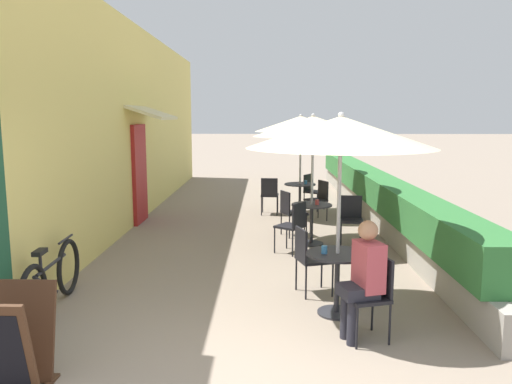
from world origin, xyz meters
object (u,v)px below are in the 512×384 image
patio_table_far (300,193)px  patio_umbrella_far (301,124)px  cafe_chair_near_right (309,255)px  cafe_chair_far_left (312,189)px  cafe_chair_near_left (373,291)px  cafe_chair_mid_right (294,223)px  coffee_cup_far (306,182)px  bicycle_leaning (52,280)px  patio_table_mid (312,216)px  menu_board (8,342)px  patio_umbrella_near (341,132)px  cafe_chair_mid_left (290,209)px  seated_patron_near_left (363,275)px  cafe_chair_mid_back (351,216)px  coffee_cup_near (324,250)px  cafe_chair_far_back (319,197)px  cafe_chair_far_right (270,193)px  patio_umbrella_mid (313,126)px  patio_table_near (337,272)px  coffee_cup_mid (317,202)px

patio_table_far → patio_umbrella_far: patio_umbrella_far is taller
cafe_chair_near_right → patio_table_far: size_ratio=1.20×
cafe_chair_near_right → cafe_chair_far_left: 5.89m
cafe_chair_near_left → cafe_chair_mid_right: size_ratio=1.00×
coffee_cup_far → bicycle_leaning: 6.74m
cafe_chair_mid_right → patio_umbrella_far: (0.33, 3.31, 1.58)m
patio_table_mid → patio_umbrella_far: size_ratio=0.31×
menu_board → cafe_chair_near_right: bearing=41.7°
patio_umbrella_near → coffee_cup_far: patio_umbrella_near is taller
cafe_chair_mid_left → menu_board: cafe_chair_mid_left is taller
seated_patron_near_left → cafe_chair_far_left: seated_patron_near_left is taller
cafe_chair_mid_back → cafe_chair_far_left: (-0.40, 3.33, 0.00)m
coffee_cup_near → patio_table_far: (0.13, 5.91, -0.26)m
patio_umbrella_near → bicycle_leaning: 3.76m
cafe_chair_near_right → cafe_chair_far_back: size_ratio=1.00×
coffee_cup_near → coffee_cup_far: size_ratio=1.00×
cafe_chair_far_right → patio_umbrella_mid: bearing=-70.8°
cafe_chair_far_right → coffee_cup_far: size_ratio=9.67×
patio_table_near → cafe_chair_far_back: 5.31m
cafe_chair_far_left → cafe_chair_near_right: bearing=28.5°
coffee_cup_far → seated_patron_near_left: bearing=-89.5°
patio_umbrella_mid → coffee_cup_mid: (0.09, -0.04, -1.33)m
patio_table_mid → patio_table_far: (-0.02, 2.71, 0.00)m
coffee_cup_far → bicycle_leaning: bearing=-120.7°
cafe_chair_far_right → cafe_chair_mid_left: bearing=-75.6°
patio_table_near → seated_patron_near_left: seated_patron_near_left is taller
cafe_chair_mid_left → cafe_chair_mid_right: bearing=-23.8°
coffee_cup_mid → cafe_chair_far_left: 3.39m
cafe_chair_near_left → patio_table_far: size_ratio=1.20×
patio_umbrella_mid → cafe_chair_far_right: 3.20m
cafe_chair_near_left → patio_table_near: bearing=6.2°
patio_umbrella_near → cafe_chair_far_back: patio_umbrella_near is taller
patio_umbrella_near → cafe_chair_mid_back: size_ratio=2.67×
patio_umbrella_near → menu_board: bearing=-150.4°
patio_umbrella_mid → coffee_cup_mid: bearing=-26.0°
patio_umbrella_near → coffee_cup_far: bearing=89.0°
cafe_chair_near_right → patio_umbrella_far: (0.25, 5.24, 1.58)m
patio_table_far → cafe_chair_far_left: (0.33, 0.62, 0.01)m
patio_umbrella_near → cafe_chair_far_back: bearing=86.2°
coffee_cup_near → patio_umbrella_far: 6.06m
cafe_chair_near_left → patio_umbrella_mid: bearing=-12.2°
patio_table_far → cafe_chair_far_back: size_ratio=0.84×
patio_table_near → coffee_cup_near: 0.31m
patio_table_far → coffee_cup_far: coffee_cup_far is taller
patio_umbrella_mid → coffee_cup_mid: patio_umbrella_mid is taller
seated_patron_near_left → cafe_chair_far_back: bearing=-18.1°
cafe_chair_mid_right → menu_board: 5.00m
patio_umbrella_near → cafe_chair_mid_left: size_ratio=2.67×
coffee_cup_mid → menu_board: 5.72m
coffee_cup_near → cafe_chair_far_right: (-0.57, 5.88, -0.26)m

